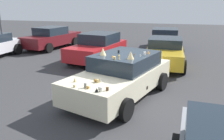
# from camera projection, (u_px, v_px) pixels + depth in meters

# --- Properties ---
(ground_plane) EXTENTS (60.00, 60.00, 0.00)m
(ground_plane) POSITION_uv_depth(u_px,v_px,m) (121.00, 96.00, 7.68)
(ground_plane) COLOR #38383A
(art_car_decorated) EXTENTS (4.67, 3.02, 1.65)m
(art_car_decorated) POSITION_uv_depth(u_px,v_px,m) (122.00, 75.00, 7.53)
(art_car_decorated) COLOR beige
(art_car_decorated) RESTS_ON ground
(parked_sedan_row_back_far) EXTENTS (4.20, 2.55, 1.49)m
(parked_sedan_row_back_far) POSITION_uv_depth(u_px,v_px,m) (98.00, 47.00, 12.22)
(parked_sedan_row_back_far) COLOR red
(parked_sedan_row_back_far) RESTS_ON ground
(parked_sedan_behind_right) EXTENTS (4.05, 2.11, 1.41)m
(parked_sedan_behind_right) POSITION_uv_depth(u_px,v_px,m) (164.00, 39.00, 15.39)
(parked_sedan_behind_right) COLOR navy
(parked_sedan_behind_right) RESTS_ON ground
(parked_sedan_row_back_center) EXTENTS (4.04, 2.02, 1.35)m
(parked_sedan_row_back_center) POSITION_uv_depth(u_px,v_px,m) (165.00, 52.00, 11.34)
(parked_sedan_row_back_center) COLOR gold
(parked_sedan_row_back_center) RESTS_ON ground
(parked_sedan_behind_left) EXTENTS (4.79, 2.58, 1.47)m
(parked_sedan_behind_left) POSITION_uv_depth(u_px,v_px,m) (52.00, 38.00, 15.85)
(parked_sedan_behind_left) COLOR #5B1419
(parked_sedan_behind_left) RESTS_ON ground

